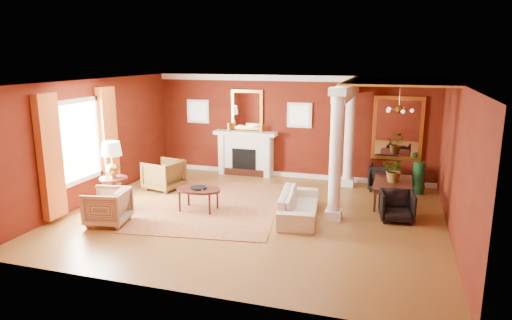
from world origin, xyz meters
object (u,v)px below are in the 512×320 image
(coffee_table, at_px, (198,190))
(side_table, at_px, (112,164))
(sofa, at_px, (299,201))
(armchair_leopard, at_px, (164,173))
(dining_table, at_px, (394,187))
(armchair_stripe, at_px, (107,205))

(coffee_table, xyz_separation_m, side_table, (-1.91, -0.42, 0.58))
(sofa, bearing_deg, armchair_leopard, 67.39)
(armchair_leopard, bearing_deg, dining_table, 107.97)
(armchair_leopard, bearing_deg, coffee_table, 63.81)
(coffee_table, bearing_deg, side_table, -167.54)
(armchair_stripe, relative_size, coffee_table, 0.80)
(armchair_stripe, xyz_separation_m, dining_table, (5.65, 3.12, 0.02))
(armchair_leopard, relative_size, armchair_stripe, 1.06)
(coffee_table, height_order, dining_table, dining_table)
(side_table, bearing_deg, armchair_leopard, 78.40)
(sofa, height_order, armchair_stripe, armchair_stripe)
(sofa, distance_m, armchair_stripe, 4.03)
(dining_table, bearing_deg, coffee_table, 113.53)
(armchair_leopard, relative_size, coffee_table, 0.84)
(sofa, bearing_deg, armchair_stripe, 105.26)
(armchair_leopard, height_order, armchair_stripe, armchair_leopard)
(sofa, height_order, armchair_leopard, armchair_leopard)
(armchair_stripe, distance_m, side_table, 1.20)
(sofa, relative_size, armchair_stripe, 2.40)
(armchair_stripe, bearing_deg, dining_table, 108.01)
(armchair_leopard, distance_m, dining_table, 5.78)
(coffee_table, xyz_separation_m, dining_table, (4.19, 1.79, -0.04))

